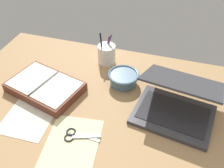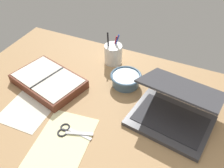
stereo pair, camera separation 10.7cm
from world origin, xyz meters
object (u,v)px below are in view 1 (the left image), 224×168
Objects in this scene: pen_cup at (107,54)px; planner at (45,87)px; laptop at (176,103)px; bowl at (123,78)px; scissors at (74,135)px.

pen_cup reaches higher than planner.
laptop is at bearing -33.53° from pen_cup.
bowl is at bearing 164.23° from laptop.
bowl is at bearing -47.24° from pen_cup.
pen_cup is at bearing 132.76° from bowl.
scissors is (-35.05, -23.56, -4.81)cm from laptop.
scissors is at bearing -26.24° from planner.
pen_cup is at bearing 85.50° from scissors.
bowl reaches higher than scissors.
pen_cup is at bearing 70.02° from planner.
pen_cup is (-37.80, 25.05, -0.02)cm from laptop.
laptop is 57.99cm from planner.
laptop is 2.12× the size of pen_cup.
laptop is at bearing 18.50° from planner.
laptop is 2.52× the size of scissors.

